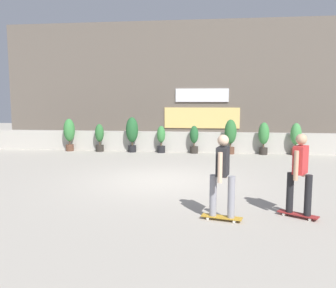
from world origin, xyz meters
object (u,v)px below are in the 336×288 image
at_px(potted_plant_6, 264,136).
at_px(skater_foreground, 300,172).
at_px(potted_plant_1, 100,136).
at_px(potted_plant_0, 69,132).
at_px(potted_plant_5, 231,134).
at_px(potted_plant_7, 296,137).
at_px(potted_plant_3, 161,138).
at_px(potted_plant_4, 194,139).
at_px(potted_plant_2, 132,132).
at_px(skater_mid_plaza, 222,173).

relative_size(potted_plant_6, skater_foreground, 0.82).
xyz_separation_m(potted_plant_1, skater_foreground, (6.88, -8.47, 0.25)).
relative_size(potted_plant_0, potted_plant_1, 1.18).
distance_m(potted_plant_5, potted_plant_7, 2.75).
bearing_deg(potted_plant_3, potted_plant_4, 0.00).
height_order(potted_plant_2, potted_plant_6, potted_plant_2).
relative_size(potted_plant_0, skater_foreground, 0.88).
bearing_deg(potted_plant_3, skater_mid_plaza, -74.24).
distance_m(potted_plant_3, skater_foreground, 9.38).
xyz_separation_m(potted_plant_3, skater_foreground, (4.03, -8.47, 0.30)).
xyz_separation_m(potted_plant_1, potted_plant_5, (5.91, -0.00, 0.19)).
xyz_separation_m(potted_plant_0, potted_plant_7, (10.11, 0.00, -0.08)).
bearing_deg(potted_plant_7, potted_plant_1, 180.00).
bearing_deg(potted_plant_7, potted_plant_6, 180.00).
xyz_separation_m(potted_plant_3, potted_plant_7, (5.82, 0.00, 0.14)).
height_order(potted_plant_6, potted_plant_7, potted_plant_6).
height_order(potted_plant_1, potted_plant_7, potted_plant_7).
distance_m(potted_plant_0, potted_plant_3, 4.30).
xyz_separation_m(potted_plant_1, potted_plant_3, (2.85, -0.00, -0.05)).
relative_size(potted_plant_7, skater_foreground, 0.81).
bearing_deg(skater_mid_plaza, potted_plant_5, 86.32).
relative_size(potted_plant_1, potted_plant_2, 0.80).
relative_size(potted_plant_1, potted_plant_7, 0.92).
height_order(potted_plant_2, potted_plant_7, potted_plant_2).
bearing_deg(potted_plant_1, potted_plant_4, -0.00).
bearing_deg(skater_mid_plaza, potted_plant_1, 121.18).
distance_m(potted_plant_2, potted_plant_5, 4.39).
bearing_deg(potted_plant_6, potted_plant_5, -180.00).
xyz_separation_m(potted_plant_0, skater_foreground, (8.32, -8.47, 0.07)).
bearing_deg(skater_mid_plaza, potted_plant_4, 96.58).
distance_m(potted_plant_0, potted_plant_4, 5.77).
xyz_separation_m(potted_plant_5, potted_plant_6, (1.42, 0.00, -0.08)).
height_order(potted_plant_3, potted_plant_5, potted_plant_5).
bearing_deg(potted_plant_6, potted_plant_4, 180.00).
relative_size(potted_plant_3, skater_foreground, 0.71).
bearing_deg(potted_plant_1, skater_mid_plaza, -58.82).
bearing_deg(potted_plant_2, skater_foreground, -57.70).
relative_size(potted_plant_3, skater_mid_plaza, 0.71).
xyz_separation_m(potted_plant_6, skater_mid_plaza, (-1.98, -8.84, 0.15)).
xyz_separation_m(potted_plant_1, potted_plant_2, (1.52, -0.00, 0.24)).
bearing_deg(potted_plant_7, potted_plant_4, 180.00).
xyz_separation_m(potted_plant_6, skater_foreground, (-0.45, -8.47, 0.15)).
distance_m(potted_plant_4, skater_foreground, 8.85).
height_order(potted_plant_4, potted_plant_5, potted_plant_5).
relative_size(potted_plant_2, potted_plant_6, 1.14).
height_order(potted_plant_1, skater_mid_plaza, skater_mid_plaza).
bearing_deg(potted_plant_0, potted_plant_5, -0.00).
distance_m(potted_plant_3, skater_mid_plaza, 9.19).
bearing_deg(potted_plant_5, potted_plant_1, 180.00).
distance_m(potted_plant_6, skater_mid_plaza, 9.06).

